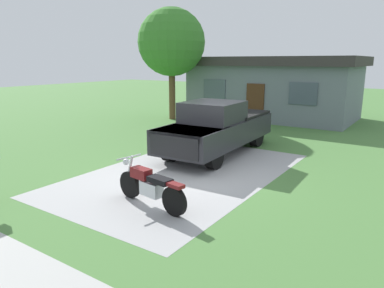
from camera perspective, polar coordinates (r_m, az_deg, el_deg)
The scene contains 6 objects.
ground_plane at distance 10.63m, azimuth -1.11°, elevation -4.69°, with size 80.00×80.00×0.00m, color #4C7D3D.
driveway_pad at distance 10.63m, azimuth -1.11°, elevation -4.67°, with size 4.87×8.02×0.01m, color #A6A6A6.
motorcycle at distance 8.22m, azimuth -6.74°, elevation -6.75°, with size 2.20×0.73×1.09m.
pickup_truck at distance 12.81m, azimuth 4.26°, elevation 2.76°, with size 2.23×5.70×1.90m.
shade_tree at distance 20.40m, azimuth -3.31°, elevation 15.95°, with size 3.72×3.72×6.14m.
neighbor_house at distance 21.62m, azimuth 12.91°, elevation 8.94°, with size 9.60×5.60×3.50m.
Camera 1 is at (5.82, -8.28, 3.26)m, focal length 33.24 mm.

